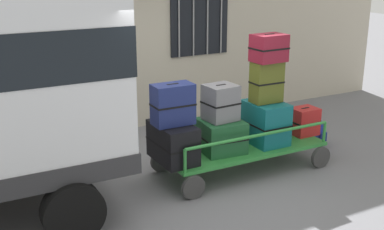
{
  "coord_description": "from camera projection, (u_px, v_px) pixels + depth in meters",
  "views": [
    {
      "loc": [
        -3.05,
        -5.83,
        3.01
      ],
      "look_at": [
        0.01,
        -0.14,
        0.98
      ],
      "focal_mm": 46.68,
      "sensor_mm": 36.0,
      "label": 1
    }
  ],
  "objects": [
    {
      "name": "ground_plane",
      "position": [
        187.0,
        177.0,
        7.18
      ],
      "size": [
        40.0,
        40.0,
        0.0
      ],
      "primitive_type": "plane",
      "color": "slate"
    },
    {
      "name": "luggage_cart",
      "position": [
        242.0,
        150.0,
        7.35
      ],
      "size": [
        2.49,
        1.05,
        0.38
      ],
      "color": "#2D8438",
      "rests_on": "ground"
    },
    {
      "name": "cart_railing",
      "position": [
        243.0,
        128.0,
        7.25
      ],
      "size": [
        2.39,
        0.92,
        0.33
      ],
      "color": "#2D8438",
      "rests_on": "luggage_cart"
    },
    {
      "name": "suitcase_left_bottom",
      "position": [
        173.0,
        142.0,
        6.74
      ],
      "size": [
        0.48,
        0.77,
        0.52
      ],
      "color": "black",
      "rests_on": "luggage_cart"
    },
    {
      "name": "suitcase_left_middle",
      "position": [
        173.0,
        104.0,
        6.56
      ],
      "size": [
        0.55,
        0.32,
        0.55
      ],
      "color": "navy",
      "rests_on": "suitcase_left_bottom"
    },
    {
      "name": "suitcase_midleft_bottom",
      "position": [
        221.0,
        136.0,
        7.08
      ],
      "size": [
        0.64,
        0.64,
        0.46
      ],
      "color": "#194C28",
      "rests_on": "luggage_cart"
    },
    {
      "name": "suitcase_midleft_middle",
      "position": [
        221.0,
        102.0,
        6.95
      ],
      "size": [
        0.46,
        0.43,
        0.51
      ],
      "color": "slate",
      "rests_on": "suitcase_midleft_bottom"
    },
    {
      "name": "suitcase_center_bottom",
      "position": [
        265.0,
        123.0,
        7.38
      ],
      "size": [
        0.5,
        0.65,
        0.63
      ],
      "color": "#0F5960",
      "rests_on": "luggage_cart"
    },
    {
      "name": "suitcase_center_middle",
      "position": [
        267.0,
        82.0,
        7.21
      ],
      "size": [
        0.46,
        0.28,
        0.6
      ],
      "color": "#4C5119",
      "rests_on": "suitcase_center_bottom"
    },
    {
      "name": "suitcase_center_top",
      "position": [
        269.0,
        48.0,
        7.04
      ],
      "size": [
        0.5,
        0.37,
        0.39
      ],
      "color": "maroon",
      "rests_on": "suitcase_center_middle"
    },
    {
      "name": "suitcase_midright_bottom",
      "position": [
        304.0,
        121.0,
        7.76
      ],
      "size": [
        0.41,
        0.34,
        0.43
      ],
      "color": "#B21E1E",
      "rests_on": "luggage_cart"
    },
    {
      "name": "backpack",
      "position": [
        319.0,
        133.0,
        8.34
      ],
      "size": [
        0.27,
        0.22,
        0.44
      ],
      "color": "navy",
      "rests_on": "ground"
    }
  ]
}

